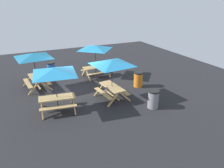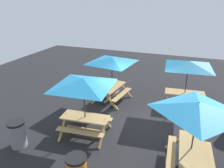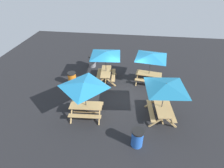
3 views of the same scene
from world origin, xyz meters
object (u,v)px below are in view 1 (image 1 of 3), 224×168
at_px(trash_bin_orange, 138,79).
at_px(picnic_table_1, 95,50).
at_px(picnic_table_0, 112,65).
at_px(trash_bin_gray, 153,99).
at_px(trash_bin_blue, 51,69).
at_px(picnic_table_2, 55,74).
at_px(picnic_table_3, 34,58).

bearing_deg(trash_bin_orange, picnic_table_1, -58.44).
xyz_separation_m(picnic_table_0, picnic_table_1, (-0.51, -3.81, 0.00)).
relative_size(trash_bin_gray, trash_bin_orange, 1.00).
bearing_deg(trash_bin_gray, trash_bin_blue, -62.36).
bearing_deg(trash_bin_orange, picnic_table_0, 21.50).
relative_size(picnic_table_0, picnic_table_2, 1.01).
relative_size(picnic_table_2, trash_bin_gray, 2.86).
distance_m(picnic_table_3, trash_bin_blue, 2.87).
height_order(picnic_table_0, picnic_table_3, same).
bearing_deg(picnic_table_2, trash_bin_orange, -161.47).
height_order(picnic_table_1, trash_bin_blue, picnic_table_1).
bearing_deg(picnic_table_2, trash_bin_gray, 166.59).
distance_m(picnic_table_0, picnic_table_2, 3.11).
height_order(picnic_table_2, trash_bin_gray, picnic_table_2).
distance_m(trash_bin_blue, trash_bin_orange, 6.52).
bearing_deg(trash_bin_gray, picnic_table_2, -21.54).
xyz_separation_m(picnic_table_3, trash_bin_gray, (-5.14, 5.28, -1.49)).
distance_m(picnic_table_0, picnic_table_3, 4.98).
height_order(picnic_table_3, trash_bin_gray, picnic_table_3).
relative_size(picnic_table_1, picnic_table_2, 0.83).
bearing_deg(picnic_table_3, trash_bin_gray, 38.35).
relative_size(picnic_table_0, picnic_table_3, 1.00).
distance_m(trash_bin_blue, trash_bin_gray, 8.30).
height_order(picnic_table_2, trash_bin_blue, picnic_table_2).
distance_m(picnic_table_2, trash_bin_orange, 5.69).
distance_m(picnic_table_3, trash_bin_orange, 6.61).
distance_m(picnic_table_0, trash_bin_blue, 6.13).
xyz_separation_m(trash_bin_blue, trash_bin_gray, (-3.85, 7.35, 0.00)).
bearing_deg(trash_bin_blue, picnic_table_0, 113.47).
height_order(picnic_table_1, trash_bin_orange, picnic_table_1).
bearing_deg(trash_bin_blue, picnic_table_1, 150.24).
bearing_deg(trash_bin_blue, trash_bin_gray, 117.64).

